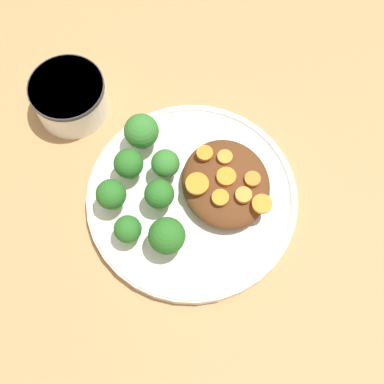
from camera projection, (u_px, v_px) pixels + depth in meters
name	position (u px, v px, depth m)	size (l,w,h in m)	color
ground_plane	(192.00, 201.00, 0.68)	(4.00, 4.00, 0.00)	tan
plate	(192.00, 198.00, 0.67)	(0.26, 0.26, 0.02)	white
dip_bowl	(69.00, 96.00, 0.70)	(0.10, 0.10, 0.06)	white
stew_mound	(227.00, 186.00, 0.65)	(0.11, 0.12, 0.03)	#5B3319
broccoli_floret_0	(167.00, 236.00, 0.61)	(0.04, 0.04, 0.06)	#7FA85B
broccoli_floret_1	(111.00, 195.00, 0.63)	(0.04, 0.04, 0.05)	#7FA85B
broccoli_floret_2	(165.00, 164.00, 0.65)	(0.03, 0.03, 0.05)	#7FA85B
broccoli_floret_3	(160.00, 196.00, 0.63)	(0.04, 0.04, 0.05)	#7FA85B
broccoli_floret_4	(129.00, 164.00, 0.65)	(0.04, 0.04, 0.05)	#759E51
broccoli_floret_5	(128.00, 230.00, 0.62)	(0.03, 0.03, 0.04)	#7FA85B
broccoli_floret_6	(141.00, 132.00, 0.66)	(0.04, 0.04, 0.06)	#759E51
carrot_slice_0	(225.00, 157.00, 0.64)	(0.02, 0.02, 0.00)	orange
carrot_slice_1	(205.00, 153.00, 0.64)	(0.02, 0.02, 0.01)	orange
carrot_slice_2	(220.00, 198.00, 0.62)	(0.02, 0.02, 0.00)	orange
carrot_slice_3	(244.00, 195.00, 0.62)	(0.02, 0.02, 0.01)	orange
carrot_slice_4	(262.00, 204.00, 0.62)	(0.02, 0.02, 0.00)	orange
carrot_slice_5	(252.00, 179.00, 0.63)	(0.02, 0.02, 0.00)	orange
carrot_slice_6	(197.00, 183.00, 0.63)	(0.03, 0.03, 0.00)	orange
carrot_slice_7	(227.00, 179.00, 0.63)	(0.02, 0.02, 0.01)	orange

